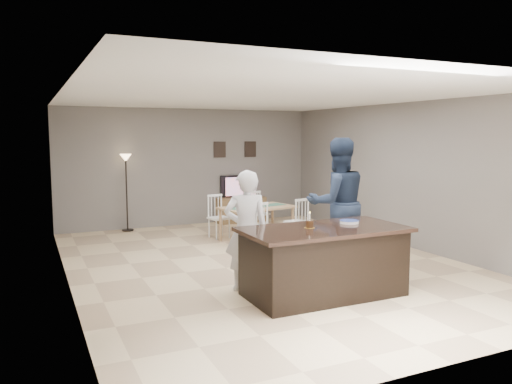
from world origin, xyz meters
name	(u,v)px	position (x,y,z in m)	size (l,w,h in m)	color
floor	(264,263)	(0.00, 0.00, 0.00)	(8.00, 8.00, 0.00)	#D8BA8B
room_shell	(264,161)	(0.00, 0.00, 1.68)	(8.00, 8.00, 8.00)	slate
kitchen_island	(324,261)	(0.00, -1.80, 0.45)	(2.15, 1.10, 0.90)	black
tv_console	(241,210)	(1.20, 3.77, 0.30)	(1.20, 0.40, 0.60)	brown
television	(239,186)	(1.20, 3.84, 0.86)	(0.91, 0.12, 0.53)	black
tv_screen_glow	(241,186)	(1.20, 3.76, 0.87)	(0.78, 0.78, 0.00)	#F9571B
picture_frames	(235,149)	(1.15, 3.98, 1.75)	(1.10, 0.02, 0.38)	black
doorway	(85,224)	(-2.99, -2.30, 1.26)	(0.00, 2.10, 2.65)	black
woman	(246,231)	(-0.83, -1.17, 0.82)	(0.60, 0.39, 1.63)	silver
man	(337,203)	(0.95, -0.69, 1.03)	(1.00, 0.78, 2.05)	#182235
birthday_cake	(310,224)	(-0.18, -1.73, 0.95)	(0.13, 0.13, 0.21)	gold
plate_stack	(349,222)	(0.48, -1.67, 0.92)	(0.26, 0.26, 0.04)	white
dining_table	(257,212)	(0.67, 1.70, 0.56)	(1.65, 1.86, 0.88)	tan
floor_lamp	(126,171)	(-1.50, 3.79, 1.31)	(0.25, 0.25, 1.68)	black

